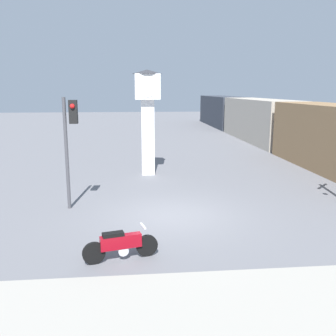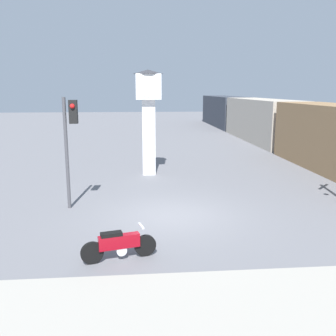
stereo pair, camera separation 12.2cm
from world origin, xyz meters
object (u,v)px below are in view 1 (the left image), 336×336
object	(u,v)px
motorcycle	(121,245)
clock_tower	(147,106)
freight_train	(259,120)
traffic_light	(70,133)

from	to	relation	value
motorcycle	clock_tower	size ratio (longest dim) A/B	0.37
freight_train	traffic_light	distance (m)	21.46
clock_tower	freight_train	distance (m)	15.57
motorcycle	clock_tower	bearing A→B (deg)	69.11
motorcycle	freight_train	distance (m)	24.26
clock_tower	traffic_light	xyz separation A→B (m)	(-2.91, -5.28, -0.68)
freight_train	traffic_light	xyz separation A→B (m)	(-12.73, -17.25, 1.01)
motorcycle	clock_tower	xyz separation A→B (m)	(1.13, 9.65, 2.98)
traffic_light	freight_train	bearing A→B (deg)	53.58
motorcycle	freight_train	size ratio (longest dim) A/B	0.05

